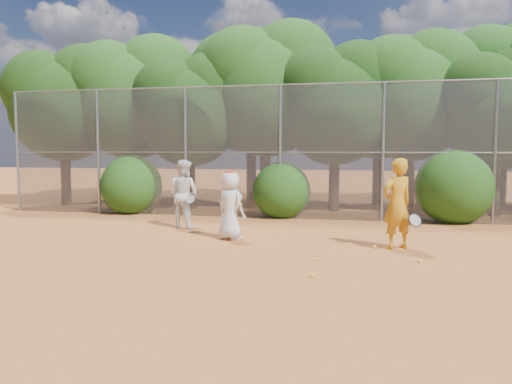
# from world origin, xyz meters

# --- Properties ---
(ground) EXTENTS (80.00, 80.00, 0.00)m
(ground) POSITION_xyz_m (0.00, 0.00, 0.00)
(ground) COLOR #AB5926
(ground) RESTS_ON ground
(fence_back) EXTENTS (20.05, 0.09, 4.03)m
(fence_back) POSITION_xyz_m (-0.12, 6.00, 2.05)
(fence_back) COLOR gray
(fence_back) RESTS_ON ground
(tree_0) EXTENTS (4.38, 3.81, 6.00)m
(tree_0) POSITION_xyz_m (-9.44, 8.04, 3.93)
(tree_0) COLOR black
(tree_0) RESTS_ON ground
(tree_1) EXTENTS (4.64, 4.03, 6.35)m
(tree_1) POSITION_xyz_m (-6.94, 8.54, 4.16)
(tree_1) COLOR black
(tree_1) RESTS_ON ground
(tree_2) EXTENTS (3.99, 3.47, 5.47)m
(tree_2) POSITION_xyz_m (-4.45, 7.83, 3.58)
(tree_2) COLOR black
(tree_2) RESTS_ON ground
(tree_3) EXTENTS (4.89, 4.26, 6.70)m
(tree_3) POSITION_xyz_m (-1.94, 8.84, 4.40)
(tree_3) COLOR black
(tree_3) RESTS_ON ground
(tree_4) EXTENTS (4.19, 3.64, 5.73)m
(tree_4) POSITION_xyz_m (0.55, 8.24, 3.76)
(tree_4) COLOR black
(tree_4) RESTS_ON ground
(tree_5) EXTENTS (4.51, 3.92, 6.17)m
(tree_5) POSITION_xyz_m (3.06, 9.04, 4.05)
(tree_5) COLOR black
(tree_5) RESTS_ON ground
(tree_6) EXTENTS (3.86, 3.36, 5.29)m
(tree_6) POSITION_xyz_m (5.55, 8.03, 3.47)
(tree_6) COLOR black
(tree_6) RESTS_ON ground
(tree_9) EXTENTS (4.83, 4.20, 6.62)m
(tree_9) POSITION_xyz_m (-7.94, 10.84, 4.34)
(tree_9) COLOR black
(tree_9) RESTS_ON ground
(tree_10) EXTENTS (5.15, 4.48, 7.06)m
(tree_10) POSITION_xyz_m (-2.93, 11.05, 4.63)
(tree_10) COLOR black
(tree_10) RESTS_ON ground
(tree_11) EXTENTS (4.64, 4.03, 6.35)m
(tree_11) POSITION_xyz_m (2.06, 10.64, 4.16)
(tree_11) COLOR black
(tree_11) RESTS_ON ground
(tree_12) EXTENTS (5.02, 4.37, 6.88)m
(tree_12) POSITION_xyz_m (6.56, 11.24, 4.51)
(tree_12) COLOR black
(tree_12) RESTS_ON ground
(bush_0) EXTENTS (2.00, 2.00, 2.00)m
(bush_0) POSITION_xyz_m (-6.00, 6.30, 1.00)
(bush_0) COLOR #194210
(bush_0) RESTS_ON ground
(bush_1) EXTENTS (1.80, 1.80, 1.80)m
(bush_1) POSITION_xyz_m (-1.00, 6.30, 0.90)
(bush_1) COLOR #194210
(bush_1) RESTS_ON ground
(bush_2) EXTENTS (2.20, 2.20, 2.20)m
(bush_2) POSITION_xyz_m (4.00, 6.30, 1.10)
(bush_2) COLOR #194210
(bush_2) RESTS_ON ground
(player_yellow) EXTENTS (0.94, 0.77, 1.92)m
(player_yellow) POSITION_xyz_m (2.15, 1.93, 0.96)
(player_yellow) COLOR #C58517
(player_yellow) RESTS_ON ground
(player_teen) EXTENTS (0.92, 0.83, 1.61)m
(player_teen) POSITION_xyz_m (-1.56, 2.27, 0.80)
(player_teen) COLOR silver
(player_teen) RESTS_ON ground
(player_white) EXTENTS (1.06, 0.94, 1.82)m
(player_white) POSITION_xyz_m (-3.23, 3.70, 0.91)
(player_white) COLOR white
(player_white) RESTS_ON ground
(ball_0) EXTENTS (0.07, 0.07, 0.07)m
(ball_0) POSITION_xyz_m (2.48, 0.68, 0.03)
(ball_0) COLOR #C5E129
(ball_0) RESTS_ON ground
(ball_1) EXTENTS (0.07, 0.07, 0.07)m
(ball_1) POSITION_xyz_m (1.71, 1.87, 0.03)
(ball_1) COLOR #C5E129
(ball_1) RESTS_ON ground
(ball_2) EXTENTS (0.07, 0.07, 0.07)m
(ball_2) POSITION_xyz_m (0.64, -0.77, 0.03)
(ball_2) COLOR #C5E129
(ball_2) RESTS_ON ground
(ball_4) EXTENTS (0.07, 0.07, 0.07)m
(ball_4) POSITION_xyz_m (0.61, 0.43, 0.03)
(ball_4) COLOR #C5E129
(ball_4) RESTS_ON ground
(ball_5) EXTENTS (0.07, 0.07, 0.07)m
(ball_5) POSITION_xyz_m (2.06, 3.87, 0.03)
(ball_5) COLOR #C5E129
(ball_5) RESTS_ON ground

